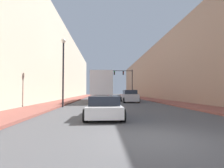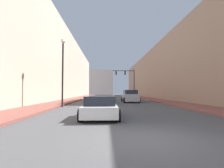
{
  "view_description": "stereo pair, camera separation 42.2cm",
  "coord_description": "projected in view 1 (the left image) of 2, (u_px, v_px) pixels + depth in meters",
  "views": [
    {
      "loc": [
        -1.65,
        -5.39,
        1.49
      ],
      "look_at": [
        -0.54,
        15.09,
        2.37
      ],
      "focal_mm": 28.0,
      "sensor_mm": 36.0,
      "label": 1
    },
    {
      "loc": [
        -1.23,
        -5.41,
        1.49
      ],
      "look_at": [
        -0.54,
        15.09,
        2.37
      ],
      "focal_mm": 28.0,
      "sensor_mm": 36.0,
      "label": 2
    }
  ],
  "objects": [
    {
      "name": "ground_plane",
      "position": [
        156.0,
        140.0,
        5.4
      ],
      "size": [
        200.0,
        200.0,
        0.0
      ],
      "primitive_type": "plane",
      "color": "#4C4C4F"
    },
    {
      "name": "sidewalk_right",
      "position": [
        145.0,
        98.0,
        35.72
      ],
      "size": [
        3.06,
        80.0,
        0.15
      ],
      "color": "brown",
      "rests_on": "ground"
    },
    {
      "name": "sidewalk_left",
      "position": [
        75.0,
        98.0,
        34.95
      ],
      "size": [
        3.06,
        80.0,
        0.15
      ],
      "color": "brown",
      "rests_on": "ground"
    },
    {
      "name": "building_right",
      "position": [
        167.0,
        72.0,
        36.19
      ],
      "size": [
        6.0,
        80.0,
        10.84
      ],
      "color": "#997A66",
      "rests_on": "ground"
    },
    {
      "name": "building_left",
      "position": [
        53.0,
        65.0,
        34.99
      ],
      "size": [
        6.0,
        80.0,
        13.74
      ],
      "color": "beige",
      "rests_on": "ground"
    },
    {
      "name": "semi_truck",
      "position": [
        102.0,
        87.0,
        26.34
      ],
      "size": [
        2.6,
        13.74,
        3.91
      ],
      "color": "silver",
      "rests_on": "ground"
    },
    {
      "name": "sedan_car",
      "position": [
        104.0,
        107.0,
        10.04
      ],
      "size": [
        2.07,
        4.36,
        1.24
      ],
      "color": "silver",
      "rests_on": "ground"
    },
    {
      "name": "suv_car",
      "position": [
        129.0,
        96.0,
        24.17
      ],
      "size": [
        2.15,
        4.56,
        1.69
      ],
      "color": "#B7B7BC",
      "rests_on": "ground"
    },
    {
      "name": "traffic_signal_gantry",
      "position": [
        126.0,
        78.0,
        41.56
      ],
      "size": [
        6.52,
        0.35,
        6.71
      ],
      "color": "black",
      "rests_on": "ground"
    },
    {
      "name": "street_lamp",
      "position": [
        63.0,
        63.0,
        16.78
      ],
      "size": [
        0.44,
        0.44,
        6.61
      ],
      "color": "black",
      "rests_on": "ground"
    }
  ]
}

